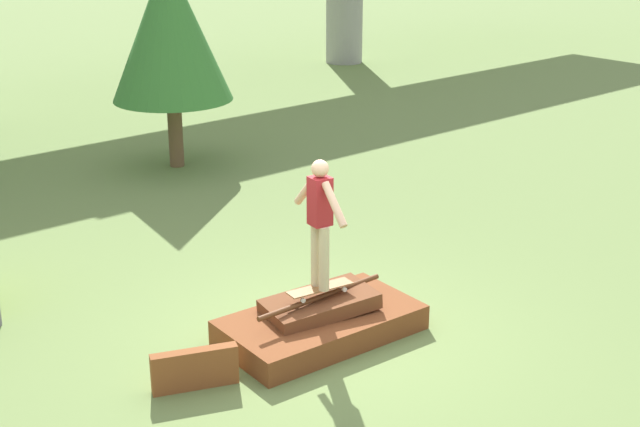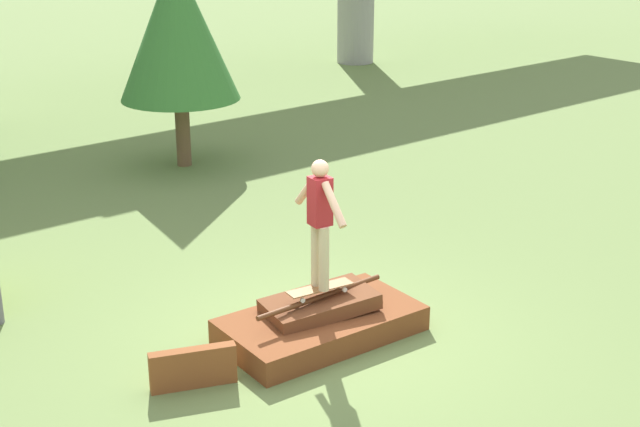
% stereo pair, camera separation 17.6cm
% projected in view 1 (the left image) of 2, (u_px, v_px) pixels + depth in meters
% --- Properties ---
extents(ground_plane, '(80.00, 80.00, 0.00)m').
position_uv_depth(ground_plane, '(321.00, 336.00, 10.35)').
color(ground_plane, olive).
extents(scrap_pile, '(2.35, 1.35, 0.54)m').
position_uv_depth(scrap_pile, '(321.00, 321.00, 10.29)').
color(scrap_pile, brown).
rests_on(scrap_pile, ground_plane).
extents(scrap_plank_loose, '(0.89, 0.46, 0.43)m').
position_uv_depth(scrap_plank_loose, '(195.00, 369.00, 9.20)').
color(scrap_plank_loose, brown).
rests_on(scrap_plank_loose, ground_plane).
extents(skateboard, '(0.82, 0.32, 0.09)m').
position_uv_depth(skateboard, '(320.00, 288.00, 10.14)').
color(skateboard, brown).
rests_on(skateboard, scrap_pile).
extents(skater, '(0.25, 1.03, 1.51)m').
position_uv_depth(skater, '(320.00, 216.00, 9.85)').
color(skater, '#C6B78E').
rests_on(skater, skateboard).
extents(tree_behind_left, '(2.20, 2.20, 3.88)m').
position_uv_depth(tree_behind_left, '(170.00, 29.00, 15.96)').
color(tree_behind_left, brown).
rests_on(tree_behind_left, ground_plane).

